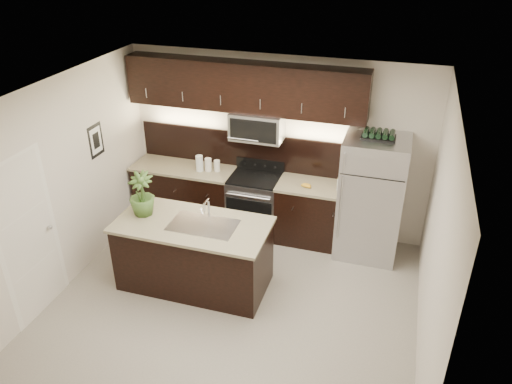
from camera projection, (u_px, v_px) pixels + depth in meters
The scene contains 12 objects.
ground at pixel (235, 301), 6.40m from camera, with size 4.50×4.50×0.00m, color gray.
room_walls at pixel (221, 184), 5.59m from camera, with size 4.52×4.02×2.71m.
counter_run at pixel (242, 202), 7.71m from camera, with size 3.51×0.65×0.94m.
upper_fixtures at pixel (246, 95), 7.03m from camera, with size 3.49×0.40×1.66m.
island at pixel (194, 254), 6.50m from camera, with size 1.96×0.96×0.94m.
sink_faucet at pixel (203, 224), 6.24m from camera, with size 0.84×0.50×0.28m.
refrigerator at pixel (371, 198), 6.96m from camera, with size 0.86×0.78×1.79m, color #B2B2B7.
wine_rack at pixel (379, 135), 6.51m from camera, with size 0.44×0.27×0.10m.
plant at pixel (142, 194), 6.35m from camera, with size 0.33×0.33×0.59m, color #3A5A24.
canisters at pixel (206, 164), 7.56m from camera, with size 0.36×0.17×0.25m.
french_press at pixel (340, 184), 7.01m from camera, with size 0.09×0.09×0.27m.
bananas at pixel (304, 185), 7.16m from camera, with size 0.15×0.12×0.05m, color gold.
Camera 1 is at (1.73, -4.66, 4.27)m, focal length 35.00 mm.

